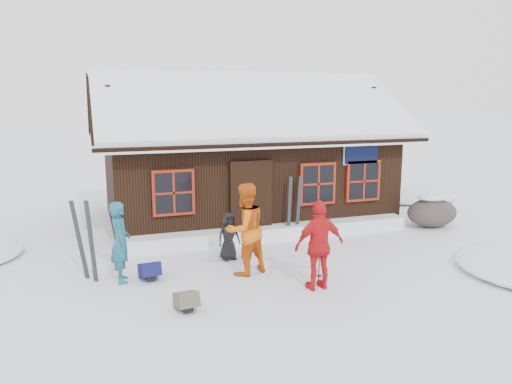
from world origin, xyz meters
The scene contains 14 objects.
ground centered at (0.00, 0.00, 0.00)m, with size 120.00×120.00×0.00m, color white.
mountain_hut centered at (1.50, 4.98, 1.58)m, with size 8.90×6.09×4.42m.
snow_drift centered at (1.50, 2.25, 0.17)m, with size 7.60×0.60×0.35m, color white.
snow_mounds centered at (1.65, 1.86, 0.00)m, with size 20.60×13.20×0.48m.
skier_teal centered at (-2.53, 0.34, 0.82)m, with size 0.60×0.39×1.64m, color #16586B.
skier_orange_left centered at (-0.05, -0.04, 0.96)m, with size 0.94×0.73×1.93m, color #D1580E.
skier_orange_right centered at (1.04, -1.30, 0.87)m, with size 1.03×0.43×1.75m, color red.
skier_crouched centered at (-0.12, 0.96, 0.55)m, with size 0.54×0.35×1.10m, color black.
boulder centered at (6.17, 1.91, 0.44)m, with size 1.48×1.11×0.86m.
ski_pair_mid centered at (-3.19, 0.68, 0.80)m, with size 0.47×0.37×1.69m.
ski_pair_right centered at (2.01, 2.20, 0.79)m, with size 0.44×0.10×1.68m.
ski_poles centered at (1.34, -0.87, 0.64)m, with size 0.24×0.12×1.35m.
backpack_blue centered at (-1.99, 0.25, 0.14)m, with size 0.39×0.52×0.28m, color #101247.
backpack_olive centered at (-1.58, -1.47, 0.13)m, with size 0.37×0.49×0.26m, color #4C4D37.
Camera 1 is at (-3.07, -9.57, 3.67)m, focal length 35.00 mm.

